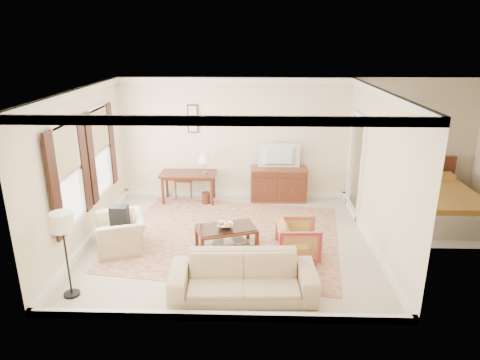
# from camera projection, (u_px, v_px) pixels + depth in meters

# --- Properties ---
(room_shell) EXTENTS (5.51, 5.01, 2.91)m
(room_shell) POSITION_uv_depth(u_px,v_px,m) (228.00, 115.00, 7.56)
(room_shell) COLOR beige
(room_shell) RESTS_ON ground
(annex_bedroom) EXTENTS (3.00, 2.70, 2.90)m
(annex_bedroom) POSITION_uv_depth(u_px,v_px,m) (440.00, 205.00, 9.20)
(annex_bedroom) COLOR beige
(annex_bedroom) RESTS_ON ground
(window_front) EXTENTS (0.12, 1.56, 1.80)m
(window_front) POSITION_uv_depth(u_px,v_px,m) (68.00, 175.00, 7.27)
(window_front) COLOR #CCB284
(window_front) RESTS_ON room_shell
(window_rear) EXTENTS (0.12, 1.56, 1.80)m
(window_rear) POSITION_uv_depth(u_px,v_px,m) (100.00, 151.00, 8.78)
(window_rear) COLOR #CCB284
(window_rear) RESTS_ON room_shell
(doorway) EXTENTS (0.10, 1.12, 2.25)m
(doorway) POSITION_uv_depth(u_px,v_px,m) (356.00, 167.00, 9.35)
(doorway) COLOR white
(doorway) RESTS_ON room_shell
(rug) EXTENTS (4.70, 4.19, 0.01)m
(rug) POSITION_uv_depth(u_px,v_px,m) (229.00, 236.00, 8.53)
(rug) COLOR maroon
(rug) RESTS_ON room_shell
(writing_desk) EXTENTS (1.31, 0.66, 0.72)m
(writing_desk) POSITION_uv_depth(u_px,v_px,m) (188.00, 177.00, 10.15)
(writing_desk) COLOR #4F2516
(writing_desk) RESTS_ON room_shell
(desk_chair) EXTENTS (0.47, 0.47, 1.05)m
(desk_chair) POSITION_uv_depth(u_px,v_px,m) (184.00, 176.00, 10.51)
(desk_chair) COLOR brown
(desk_chair) RESTS_ON room_shell
(desk_lamp) EXTENTS (0.32, 0.32, 0.50)m
(desk_lamp) POSITION_uv_depth(u_px,v_px,m) (205.00, 163.00, 10.02)
(desk_lamp) COLOR silver
(desk_lamp) RESTS_ON writing_desk
(framed_prints) EXTENTS (0.25, 0.04, 0.68)m
(framed_prints) POSITION_uv_depth(u_px,v_px,m) (193.00, 119.00, 10.10)
(framed_prints) COLOR #4F2516
(framed_prints) RESTS_ON room_shell
(sideboard) EXTENTS (1.33, 0.51, 0.82)m
(sideboard) POSITION_uv_depth(u_px,v_px,m) (278.00, 184.00, 10.29)
(sideboard) COLOR brown
(sideboard) RESTS_ON room_shell
(tv) EXTENTS (0.94, 0.54, 0.12)m
(tv) POSITION_uv_depth(u_px,v_px,m) (279.00, 149.00, 9.98)
(tv) COLOR black
(tv) RESTS_ON sideboard
(coffee_table) EXTENTS (1.21, 0.93, 0.46)m
(coffee_table) POSITION_uv_depth(u_px,v_px,m) (226.00, 232.00, 7.90)
(coffee_table) COLOR #4F2516
(coffee_table) RESTS_ON room_shell
(fruit_bowl) EXTENTS (0.42, 0.42, 0.10)m
(fruit_bowl) POSITION_uv_depth(u_px,v_px,m) (225.00, 225.00, 7.84)
(fruit_bowl) COLOR silver
(fruit_bowl) RESTS_ON coffee_table
(book_a) EXTENTS (0.28, 0.06, 0.38)m
(book_a) POSITION_uv_depth(u_px,v_px,m) (212.00, 240.00, 7.98)
(book_a) COLOR brown
(book_a) RESTS_ON coffee_table
(book_b) EXTENTS (0.27, 0.13, 0.38)m
(book_b) POSITION_uv_depth(u_px,v_px,m) (234.00, 241.00, 7.94)
(book_b) COLOR brown
(book_b) RESTS_ON coffee_table
(striped_armchair) EXTENTS (0.72, 0.76, 0.75)m
(striped_armchair) POSITION_uv_depth(u_px,v_px,m) (298.00, 238.00, 7.61)
(striped_armchair) COLOR maroon
(striped_armchair) RESTS_ON room_shell
(club_armchair) EXTENTS (0.95, 1.15, 0.86)m
(club_armchair) POSITION_uv_depth(u_px,v_px,m) (120.00, 227.00, 7.92)
(club_armchair) COLOR #CCA98A
(club_armchair) RESTS_ON room_shell
(backpack) EXTENTS (0.33, 0.38, 0.40)m
(backpack) POSITION_uv_depth(u_px,v_px,m) (119.00, 214.00, 7.89)
(backpack) COLOR black
(backpack) RESTS_ON club_armchair
(sofa) EXTENTS (2.24, 0.74, 0.86)m
(sofa) POSITION_uv_depth(u_px,v_px,m) (243.00, 271.00, 6.45)
(sofa) COLOR #CCA98A
(sofa) RESTS_ON room_shell
(floor_lamp) EXTENTS (0.34, 0.34, 1.37)m
(floor_lamp) POSITION_uv_depth(u_px,v_px,m) (62.00, 228.00, 6.23)
(floor_lamp) COLOR black
(floor_lamp) RESTS_ON room_shell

